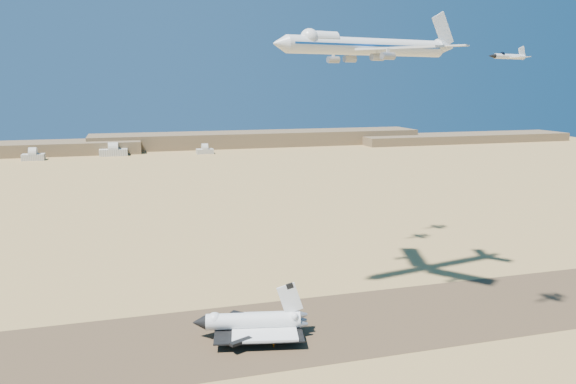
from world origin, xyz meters
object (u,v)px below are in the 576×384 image
object	(u,v)px
chase_jet_a	(509,56)
chase_jet_d	(360,49)
shuttle	(252,323)
carrier_747	(362,46)
crew_c	(282,339)
crew_b	(274,345)
crew_a	(284,341)
chase_jet_e	(386,54)

from	to	relation	value
chase_jet_a	chase_jet_d	bearing A→B (deg)	80.92
shuttle	carrier_747	distance (m)	100.49
shuttle	crew_c	distance (m)	10.81
carrier_747	crew_b	xyz separation A→B (m)	(-40.54, -31.95, -90.67)
carrier_747	chase_jet_a	distance (m)	51.23
crew_a	chase_jet_a	distance (m)	107.72
crew_a	chase_jet_a	size ratio (longest dim) A/B	0.10
carrier_747	chase_jet_e	xyz separation A→B (m)	(38.46, 61.21, 0.81)
chase_jet_a	crew_b	bearing A→B (deg)	156.18
carrier_747	crew_b	world-z (taller)	carrier_747
crew_a	crew_c	distance (m)	1.06
crew_b	chase_jet_d	size ratio (longest dim) A/B	0.11
crew_a	chase_jet_d	distance (m)	132.01
crew_b	chase_jet_a	distance (m)	109.66
shuttle	chase_jet_d	xyz separation A→B (m)	(64.00, 68.85, 88.68)
shuttle	chase_jet_a	xyz separation A→B (m)	(72.09, -20.47, 81.86)
crew_b	shuttle	bearing A→B (deg)	-3.42
crew_c	shuttle	bearing A→B (deg)	-14.25
crew_c	crew_a	bearing A→B (deg)	123.65
carrier_747	crew_a	world-z (taller)	carrier_747
carrier_747	chase_jet_a	size ratio (longest dim) A/B	4.92
chase_jet_d	crew_b	bearing A→B (deg)	-140.39
shuttle	chase_jet_d	size ratio (longest dim) A/B	2.30
crew_b	crew_c	bearing A→B (deg)	-78.72
shuttle	crew_a	world-z (taller)	shuttle
carrier_747	crew_a	bearing A→B (deg)	-151.73
carrier_747	crew_c	distance (m)	102.06
chase_jet_d	chase_jet_e	bearing A→B (deg)	24.61
crew_a	crew_c	world-z (taller)	crew_c
carrier_747	crew_c	world-z (taller)	carrier_747
chase_jet_d	chase_jet_e	size ratio (longest dim) A/B	0.98
carrier_747	crew_a	size ratio (longest dim) A/B	48.35
crew_a	chase_jet_d	world-z (taller)	chase_jet_d
crew_c	chase_jet_e	world-z (taller)	chase_jet_e
crew_a	crew_b	distance (m)	4.27
shuttle	crew_b	bearing A→B (deg)	-51.43
shuttle	crew_b	world-z (taller)	shuttle
crew_a	chase_jet_d	size ratio (longest dim) A/B	0.10
crew_a	carrier_747	bearing A→B (deg)	-51.50
carrier_747	crew_b	size ratio (longest dim) A/B	43.83
chase_jet_a	chase_jet_e	world-z (taller)	chase_jet_e
shuttle	crew_a	size ratio (longest dim) A/B	23.12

